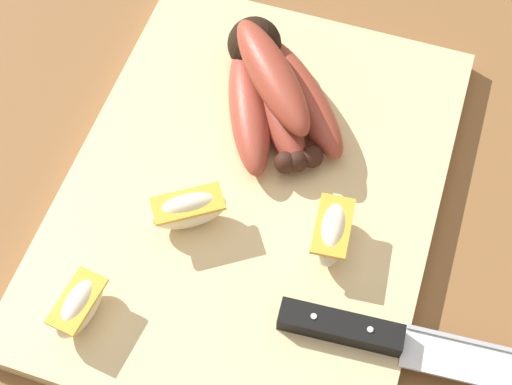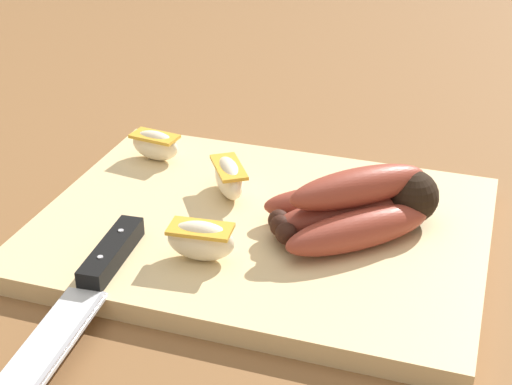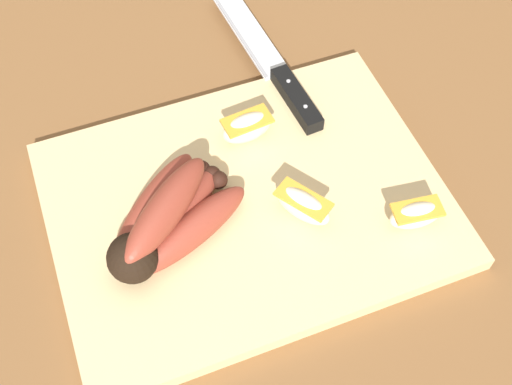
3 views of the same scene
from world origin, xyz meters
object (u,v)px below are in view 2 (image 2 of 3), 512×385
object	(u,v)px
banana_bunch	(359,207)
apple_wedge_near	(229,177)
apple_wedge_far	(155,145)
chefs_knife	(89,286)
apple_wedge_middle	(201,240)

from	to	relation	value
banana_bunch	apple_wedge_near	distance (m)	0.14
apple_wedge_far	chefs_knife	bearing A→B (deg)	-77.75
apple_wedge_near	banana_bunch	bearing A→B (deg)	-11.69
banana_bunch	apple_wedge_near	size ratio (longest dim) A/B	2.47
banana_bunch	apple_wedge_near	xyz separation A→B (m)	(-0.14, 0.03, -0.01)
apple_wedge_middle	chefs_knife	bearing A→B (deg)	-132.54
chefs_knife	apple_wedge_middle	bearing A→B (deg)	47.46
chefs_knife	apple_wedge_middle	size ratio (longest dim) A/B	4.42
chefs_knife	apple_wedge_near	bearing A→B (deg)	75.08
chefs_knife	apple_wedge_middle	world-z (taller)	apple_wedge_middle
chefs_knife	apple_wedge_near	size ratio (longest dim) A/B	4.10
banana_bunch	chefs_knife	xyz separation A→B (m)	(-0.19, -0.17, -0.02)
apple_wedge_middle	apple_wedge_far	size ratio (longest dim) A/B	1.06
chefs_knife	apple_wedge_far	size ratio (longest dim) A/B	4.69
apple_wedge_middle	banana_bunch	bearing A→B (deg)	36.82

